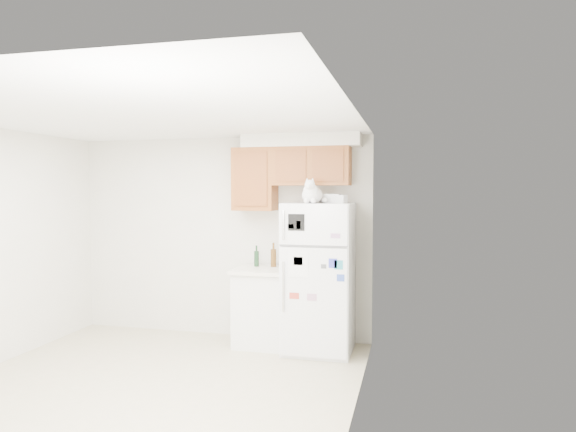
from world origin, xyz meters
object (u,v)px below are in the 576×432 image
(refrigerator, at_px, (319,277))
(storage_box_back, at_px, (332,199))
(cat, at_px, (312,194))
(bottle_green, at_px, (256,256))
(base_counter, at_px, (263,306))
(bottle_amber, at_px, (273,255))
(storage_box_front, at_px, (339,199))

(refrigerator, xyz_separation_m, storage_box_back, (0.14, 0.03, 0.90))
(cat, distance_m, bottle_green, 1.13)
(bottle_green, bearing_deg, base_counter, -46.41)
(refrigerator, relative_size, bottle_amber, 5.82)
(base_counter, height_order, bottle_green, bottle_green)
(cat, xyz_separation_m, bottle_green, (-0.75, 0.37, -0.76))
(cat, relative_size, bottle_green, 1.57)
(base_counter, relative_size, storage_box_front, 6.13)
(cat, distance_m, bottle_amber, 1.00)
(storage_box_back, distance_m, storage_box_front, 0.12)
(cat, bearing_deg, refrigerator, 74.65)
(cat, bearing_deg, bottle_amber, 144.39)
(cat, distance_m, storage_box_front, 0.32)
(base_counter, relative_size, cat, 2.29)
(cat, xyz_separation_m, bottle_amber, (-0.55, 0.39, -0.74))
(storage_box_front, relative_size, bottle_amber, 0.51)
(bottle_amber, bearing_deg, refrigerator, -19.55)
(storage_box_front, xyz_separation_m, bottle_amber, (-0.83, 0.25, -0.68))
(refrigerator, relative_size, cat, 4.24)
(base_counter, xyz_separation_m, storage_box_back, (0.83, -0.05, 1.29))
(storage_box_back, bearing_deg, bottle_green, 174.48)
(refrigerator, bearing_deg, storage_box_back, 11.21)
(refrigerator, relative_size, bottle_green, 6.66)
(refrigerator, relative_size, storage_box_back, 9.44)
(bottle_green, distance_m, bottle_amber, 0.21)
(storage_box_back, xyz_separation_m, storage_box_front, (0.10, -0.07, -0.01))
(cat, xyz_separation_m, storage_box_front, (0.29, 0.14, -0.06))
(base_counter, bearing_deg, storage_box_back, -3.16)
(cat, relative_size, storage_box_front, 2.67)
(storage_box_front, height_order, bottle_green, storage_box_front)
(storage_box_front, bearing_deg, bottle_amber, -178.59)
(base_counter, bearing_deg, cat, -21.58)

